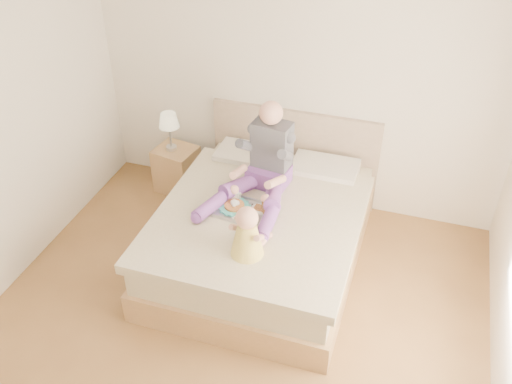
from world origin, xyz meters
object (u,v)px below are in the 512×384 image
(adult, at_px, (263,167))
(tray, at_px, (244,209))
(baby, at_px, (248,235))
(bed, at_px, (265,228))
(nightstand, at_px, (177,169))

(adult, distance_m, tray, 0.41)
(tray, bearing_deg, baby, -61.64)
(bed, height_order, tray, bed)
(adult, xyz_separation_m, tray, (-0.06, -0.35, -0.22))
(bed, xyz_separation_m, tray, (-0.13, -0.18, 0.32))
(nightstand, relative_size, tray, 1.04)
(adult, relative_size, tray, 2.20)
(adult, bearing_deg, baby, -72.71)
(nightstand, relative_size, adult, 0.47)
(bed, relative_size, tray, 4.61)
(nightstand, bearing_deg, baby, -37.49)
(bed, height_order, nightstand, bed)
(nightstand, height_order, adult, adult)
(bed, height_order, adult, adult)
(bed, distance_m, tray, 0.39)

